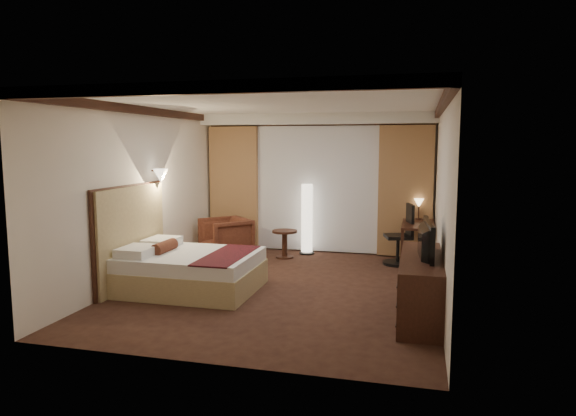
% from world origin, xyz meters
% --- Properties ---
extents(floor, '(4.50, 5.50, 0.01)m').
position_xyz_m(floor, '(0.00, 0.00, 0.00)').
color(floor, '#331B13').
rests_on(floor, ground).
extents(ceiling, '(4.50, 5.50, 0.01)m').
position_xyz_m(ceiling, '(0.00, 0.00, 2.70)').
color(ceiling, white).
rests_on(ceiling, back_wall).
extents(back_wall, '(4.50, 0.02, 2.70)m').
position_xyz_m(back_wall, '(0.00, 2.75, 1.35)').
color(back_wall, white).
rests_on(back_wall, floor).
extents(left_wall, '(0.02, 5.50, 2.70)m').
position_xyz_m(left_wall, '(-2.25, 0.00, 1.35)').
color(left_wall, white).
rests_on(left_wall, floor).
extents(right_wall, '(0.02, 5.50, 2.70)m').
position_xyz_m(right_wall, '(2.25, 0.00, 1.35)').
color(right_wall, white).
rests_on(right_wall, floor).
extents(crown_molding, '(4.50, 5.50, 0.12)m').
position_xyz_m(crown_molding, '(0.00, 0.00, 2.64)').
color(crown_molding, black).
rests_on(crown_molding, ceiling).
extents(soffit, '(4.50, 0.50, 0.20)m').
position_xyz_m(soffit, '(0.00, 2.50, 2.60)').
color(soffit, white).
rests_on(soffit, ceiling).
extents(curtain_sheer, '(2.48, 0.04, 2.45)m').
position_xyz_m(curtain_sheer, '(0.00, 2.67, 1.25)').
color(curtain_sheer, silver).
rests_on(curtain_sheer, back_wall).
extents(curtain_left_drape, '(1.00, 0.14, 2.45)m').
position_xyz_m(curtain_left_drape, '(-1.70, 2.61, 1.25)').
color(curtain_left_drape, '#9F7348').
rests_on(curtain_left_drape, back_wall).
extents(curtain_right_drape, '(1.00, 0.14, 2.45)m').
position_xyz_m(curtain_right_drape, '(1.70, 2.61, 1.25)').
color(curtain_right_drape, '#9F7348').
rests_on(curtain_right_drape, back_wall).
extents(wall_sconce, '(0.24, 0.24, 0.24)m').
position_xyz_m(wall_sconce, '(-2.09, 0.30, 1.62)').
color(wall_sconce, white).
rests_on(wall_sconce, left_wall).
extents(bed, '(1.89, 1.48, 0.55)m').
position_xyz_m(bed, '(-1.24, -0.43, 0.28)').
color(bed, white).
rests_on(bed, floor).
extents(headboard, '(0.12, 1.78, 1.50)m').
position_xyz_m(headboard, '(-2.20, -0.43, 0.75)').
color(headboard, tan).
rests_on(headboard, floor).
extents(armchair, '(1.11, 1.11, 0.83)m').
position_xyz_m(armchair, '(-1.55, 1.71, 0.42)').
color(armchair, '#442014').
rests_on(armchair, floor).
extents(side_table, '(0.47, 0.47, 0.52)m').
position_xyz_m(side_table, '(-0.47, 1.99, 0.26)').
color(side_table, black).
rests_on(side_table, floor).
extents(floor_lamp, '(0.29, 0.29, 1.37)m').
position_xyz_m(floor_lamp, '(-0.14, 2.43, 0.69)').
color(floor_lamp, white).
rests_on(floor_lamp, floor).
extents(desk, '(0.55, 1.26, 0.75)m').
position_xyz_m(desk, '(1.95, 2.01, 0.38)').
color(desk, black).
rests_on(desk, floor).
extents(desk_lamp, '(0.18, 0.18, 0.34)m').
position_xyz_m(desk_lamp, '(1.95, 2.49, 0.92)').
color(desk_lamp, '#FFD899').
rests_on(desk_lamp, desk).
extents(office_chair, '(0.64, 0.64, 1.09)m').
position_xyz_m(office_chair, '(1.61, 1.96, 0.54)').
color(office_chair, black).
rests_on(office_chair, floor).
extents(dresser, '(0.50, 1.93, 0.75)m').
position_xyz_m(dresser, '(2.00, -0.77, 0.38)').
color(dresser, black).
rests_on(dresser, floor).
extents(television, '(0.67, 1.07, 0.14)m').
position_xyz_m(television, '(1.97, -0.77, 1.05)').
color(television, black).
rests_on(television, dresser).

